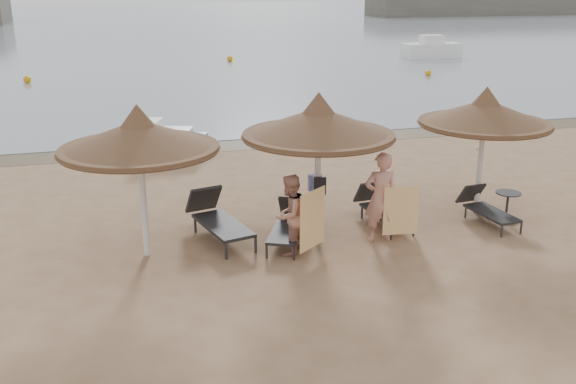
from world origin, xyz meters
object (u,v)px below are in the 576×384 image
object	(u,v)px
palapa_left	(139,137)
pedal_boat	(165,142)
palapa_center	(318,123)
lounger_near_left	(289,224)
lounger_near_right	(381,207)
lounger_far_left	(217,218)
side_table	(507,207)
person_left	(290,209)
person_right	(381,190)
lounger_far_right	(485,207)
palapa_right	(485,113)

from	to	relation	value
palapa_left	pedal_boat	size ratio (longest dim) A/B	1.13
palapa_center	lounger_near_left	size ratio (longest dim) A/B	1.66
palapa_left	lounger_near_right	size ratio (longest dim) A/B	1.64
lounger_far_left	lounger_near_right	bearing A→B (deg)	-16.16
palapa_left	side_table	world-z (taller)	palapa_left
lounger_near_right	person_left	size ratio (longest dim) A/B	0.99
side_table	person_right	xyz separation A→B (m)	(-3.19, -0.29, 0.78)
pedal_boat	lounger_far_right	bearing A→B (deg)	-31.31
lounger_near_left	lounger_far_right	distance (m)	4.49
lounger_near_right	person_left	distance (m)	2.69
palapa_center	lounger_near_left	world-z (taller)	palapa_center
person_right	pedal_boat	world-z (taller)	person_right
palapa_center	lounger_near_left	distance (m)	2.15
person_right	person_left	bearing A→B (deg)	6.05
palapa_center	palapa_right	size ratio (longest dim) A/B	1.05
person_left	person_right	world-z (taller)	person_right
palapa_center	lounger_near_left	bearing A→B (deg)	178.94
palapa_center	lounger_near_right	size ratio (longest dim) A/B	1.68
palapa_left	lounger_far_left	world-z (taller)	palapa_left
lounger_near_left	lounger_far_right	bearing A→B (deg)	23.83
lounger_near_right	person_right	distance (m)	1.29
palapa_right	person_left	bearing A→B (deg)	-166.91
lounger_near_left	lounger_near_right	world-z (taller)	lounger_near_right
lounger_near_left	side_table	distance (m)	4.98
palapa_center	lounger_far_right	distance (m)	4.41
lounger_far_left	side_table	bearing A→B (deg)	-21.19
palapa_left	palapa_right	world-z (taller)	palapa_left
palapa_center	person_left	bearing A→B (deg)	-140.92
lounger_far_left	lounger_near_left	world-z (taller)	lounger_far_left
lounger_near_right	lounger_far_left	bearing A→B (deg)	173.47
lounger_far_left	lounger_near_right	xyz separation A→B (m)	(3.62, -0.14, -0.06)
lounger_far_left	person_right	distance (m)	3.42
lounger_near_left	person_left	xyz separation A→B (m)	(-0.16, -0.63, 0.57)
lounger_near_right	person_right	size ratio (longest dim) A/B	0.84
palapa_center	person_left	xyz separation A→B (m)	(-0.76, -0.62, -1.50)
lounger_near_right	lounger_far_right	bearing A→B (deg)	-18.78
palapa_right	lounger_near_right	size ratio (longest dim) A/B	1.60
lounger_far_left	person_right	size ratio (longest dim) A/B	1.01
side_table	pedal_boat	size ratio (longest dim) A/B	0.25
palapa_right	person_right	distance (m)	3.26
person_right	palapa_right	bearing A→B (deg)	-158.35
palapa_left	lounger_near_right	xyz separation A→B (m)	(5.10, 0.41, -2.01)
lounger_near_right	pedal_boat	bearing A→B (deg)	115.28
palapa_left	side_table	xyz separation A→B (m)	(7.83, -0.26, -2.05)
palapa_right	person_left	distance (m)	5.11
palapa_right	pedal_boat	bearing A→B (deg)	132.25
lounger_far_left	lounger_near_left	xyz separation A→B (m)	(1.38, -0.60, -0.07)
palapa_left	lounger_far_left	bearing A→B (deg)	20.53
palapa_right	lounger_near_left	world-z (taller)	palapa_right
lounger_far_left	lounger_far_right	size ratio (longest dim) A/B	1.30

